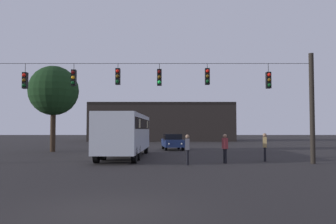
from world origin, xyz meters
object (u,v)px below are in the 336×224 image
Objects in this scene: pedestrian_crossing_left at (186,148)px; tree_left_silhouette at (52,91)px; car_near_right at (171,141)px; pedestrian_crossing_center at (224,147)px; pedestrian_crossing_right at (263,145)px; city_bus at (124,131)px.

tree_left_silhouette is (-11.24, 11.41, 4.41)m from pedestrian_crossing_left.
car_near_right is 2.62× the size of pedestrian_crossing_center.
pedestrian_crossing_right reaches higher than pedestrian_crossing_left.
pedestrian_crossing_right is at bearing -65.50° from car_near_right.
pedestrian_crossing_right is at bearing 24.37° from pedestrian_crossing_center.
pedestrian_crossing_center is 17.62m from tree_left_silhouette.
pedestrian_crossing_center reaches higher than pedestrian_crossing_left.
city_bus is 9.87m from car_near_right.
city_bus reaches higher than pedestrian_crossing_right.
pedestrian_crossing_left is at bearing -45.43° from tree_left_silhouette.
city_bus is 6.35× the size of pedestrian_crossing_right.
pedestrian_crossing_left is 16.61m from tree_left_silhouette.
pedestrian_crossing_left is 0.22× the size of tree_left_silhouette.
tree_left_silhouette is (-13.49, 10.46, 4.40)m from pedestrian_crossing_center.
city_bus is 6.53× the size of pedestrian_crossing_left.
pedestrian_crossing_left is (0.65, -14.36, 0.16)m from car_near_right.
pedestrian_crossing_left is 0.99× the size of pedestrian_crossing_center.
tree_left_silhouette reaches higher than city_bus.
car_near_right is 14.38m from pedestrian_crossing_left.
pedestrian_crossing_right is (4.91, 2.16, 0.03)m from pedestrian_crossing_left.
city_bus reaches higher than car_near_right.
pedestrian_crossing_left is 2.44m from pedestrian_crossing_center.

